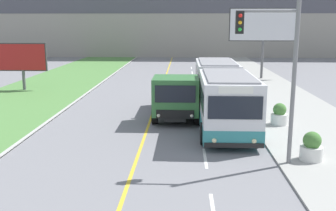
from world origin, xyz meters
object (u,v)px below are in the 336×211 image
(traffic_light_mast, at_px, (278,63))
(billboard_small, at_px, (22,58))
(city_bus, at_px, (221,92))
(dump_truck, at_px, (176,97))
(billboard_large, at_px, (264,26))
(planter_round_near, at_px, (312,147))
(planter_round_second, at_px, (279,115))

(traffic_light_mast, relative_size, billboard_small, 1.56)
(city_bus, bearing_deg, dump_truck, -172.00)
(dump_truck, height_order, billboard_large, billboard_large)
(traffic_light_mast, xyz_separation_m, billboard_large, (4.08, 23.67, 1.10))
(city_bus, bearing_deg, planter_round_near, -67.58)
(dump_truck, bearing_deg, planter_round_near, -50.89)
(billboard_large, relative_size, billboard_small, 1.70)
(billboard_small, distance_m, planter_round_near, 24.14)
(planter_round_near, xyz_separation_m, planter_round_second, (0.04, 5.48, 0.00))
(city_bus, relative_size, planter_round_second, 10.97)
(traffic_light_mast, bearing_deg, billboard_small, 134.85)
(billboard_large, height_order, billboard_small, billboard_large)
(planter_round_second, bearing_deg, dump_truck, 167.55)
(billboard_large, xyz_separation_m, billboard_small, (-20.41, -7.25, -2.43))
(traffic_light_mast, distance_m, planter_round_second, 6.91)
(dump_truck, height_order, planter_round_second, dump_truck)
(traffic_light_mast, bearing_deg, dump_truck, 118.62)
(billboard_small, bearing_deg, billboard_large, 19.56)
(billboard_small, bearing_deg, city_bus, -30.97)
(planter_round_near, bearing_deg, billboard_small, 138.15)
(billboard_large, bearing_deg, billboard_small, -160.44)
(billboard_large, relative_size, planter_round_near, 5.87)
(city_bus, xyz_separation_m, dump_truck, (-2.53, -0.36, -0.23))
(city_bus, relative_size, dump_truck, 1.99)
(traffic_light_mast, bearing_deg, billboard_large, 80.23)
(planter_round_second, bearing_deg, traffic_light_mast, -105.52)
(city_bus, distance_m, billboard_large, 17.49)
(city_bus, relative_size, billboard_small, 3.19)
(billboard_large, height_order, planter_round_second, billboard_large)
(traffic_light_mast, distance_m, planter_round_near, 3.70)
(billboard_small, bearing_deg, dump_truck, -36.88)
(planter_round_second, bearing_deg, city_bus, 152.01)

